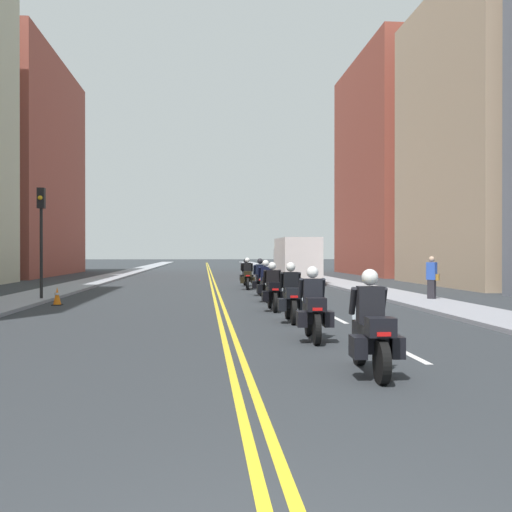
{
  "coord_description": "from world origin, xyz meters",
  "views": [
    {
      "loc": [
        -0.57,
        -3.24,
        1.9
      ],
      "look_at": [
        1.51,
        20.93,
        1.77
      ],
      "focal_mm": 42.81,
      "sensor_mm": 36.0,
      "label": 1
    }
  ],
  "objects_px": {
    "pedestrian_0": "(432,278)",
    "motorcycle_0": "(371,333)",
    "motorcycle_7": "(246,275)",
    "traffic_light_near": "(41,223)",
    "motorcycle_6": "(247,276)",
    "motorcycle_3": "(273,290)",
    "motorcycle_1": "(313,310)",
    "motorcycle_2": "(291,298)",
    "motorcycle_4": "(266,285)",
    "parked_truck": "(296,263)",
    "motorcycle_5": "(260,280)",
    "traffic_cone_2": "(57,296)"
  },
  "relations": [
    {
      "from": "pedestrian_0",
      "to": "motorcycle_0",
      "type": "bearing_deg",
      "value": -69.6
    },
    {
      "from": "motorcycle_7",
      "to": "traffic_light_near",
      "type": "distance_m",
      "value": 13.76
    },
    {
      "from": "pedestrian_0",
      "to": "traffic_light_near",
      "type": "bearing_deg",
      "value": -140.97
    },
    {
      "from": "motorcycle_0",
      "to": "motorcycle_6",
      "type": "xyz_separation_m",
      "value": [
        -0.32,
        22.37,
        0.01
      ]
    },
    {
      "from": "motorcycle_7",
      "to": "motorcycle_3",
      "type": "bearing_deg",
      "value": -91.89
    },
    {
      "from": "motorcycle_6",
      "to": "motorcycle_1",
      "type": "bearing_deg",
      "value": -87.26
    },
    {
      "from": "motorcycle_2",
      "to": "motorcycle_4",
      "type": "height_order",
      "value": "motorcycle_2"
    },
    {
      "from": "motorcycle_0",
      "to": "motorcycle_2",
      "type": "xyz_separation_m",
      "value": [
        -0.2,
        7.28,
        0.01
      ]
    },
    {
      "from": "motorcycle_2",
      "to": "motorcycle_3",
      "type": "height_order",
      "value": "motorcycle_2"
    },
    {
      "from": "motorcycle_1",
      "to": "motorcycle_2",
      "type": "height_order",
      "value": "motorcycle_2"
    },
    {
      "from": "motorcycle_7",
      "to": "parked_truck",
      "type": "height_order",
      "value": "parked_truck"
    },
    {
      "from": "motorcycle_5",
      "to": "traffic_cone_2",
      "type": "height_order",
      "value": "motorcycle_5"
    },
    {
      "from": "motorcycle_2",
      "to": "pedestrian_0",
      "type": "bearing_deg",
      "value": 46.79
    },
    {
      "from": "parked_truck",
      "to": "motorcycle_5",
      "type": "bearing_deg",
      "value": -107.33
    },
    {
      "from": "motorcycle_3",
      "to": "motorcycle_4",
      "type": "height_order",
      "value": "motorcycle_4"
    },
    {
      "from": "motorcycle_6",
      "to": "motorcycle_4",
      "type": "bearing_deg",
      "value": -86.43
    },
    {
      "from": "pedestrian_0",
      "to": "parked_truck",
      "type": "xyz_separation_m",
      "value": [
        -3.14,
        14.37,
        0.36
      ]
    },
    {
      "from": "traffic_light_near",
      "to": "traffic_cone_2",
      "type": "bearing_deg",
      "value": -60.68
    },
    {
      "from": "motorcycle_5",
      "to": "motorcycle_7",
      "type": "bearing_deg",
      "value": 92.27
    },
    {
      "from": "motorcycle_4",
      "to": "pedestrian_0",
      "type": "relative_size",
      "value": 1.21
    },
    {
      "from": "motorcycle_3",
      "to": "motorcycle_1",
      "type": "bearing_deg",
      "value": -89.05
    },
    {
      "from": "motorcycle_1",
      "to": "motorcycle_7",
      "type": "relative_size",
      "value": 1.01
    },
    {
      "from": "motorcycle_2",
      "to": "pedestrian_0",
      "type": "relative_size",
      "value": 1.21
    },
    {
      "from": "motorcycle_5",
      "to": "parked_truck",
      "type": "xyz_separation_m",
      "value": [
        3.15,
        10.1,
        0.61
      ]
    },
    {
      "from": "motorcycle_3",
      "to": "motorcycle_4",
      "type": "bearing_deg",
      "value": 87.75
    },
    {
      "from": "motorcycle_7",
      "to": "traffic_cone_2",
      "type": "bearing_deg",
      "value": -123.61
    },
    {
      "from": "motorcycle_3",
      "to": "parked_truck",
      "type": "bearing_deg",
      "value": 79.1
    },
    {
      "from": "pedestrian_0",
      "to": "motorcycle_3",
      "type": "bearing_deg",
      "value": -110.18
    },
    {
      "from": "motorcycle_3",
      "to": "motorcycle_2",
      "type": "bearing_deg",
      "value": -87.71
    },
    {
      "from": "motorcycle_1",
      "to": "pedestrian_0",
      "type": "distance_m",
      "value": 11.87
    },
    {
      "from": "motorcycle_1",
      "to": "traffic_light_near",
      "type": "bearing_deg",
      "value": 130.2
    },
    {
      "from": "motorcycle_6",
      "to": "parked_truck",
      "type": "relative_size",
      "value": 0.33
    },
    {
      "from": "motorcycle_2",
      "to": "motorcycle_6",
      "type": "relative_size",
      "value": 1.0
    },
    {
      "from": "parked_truck",
      "to": "pedestrian_0",
      "type": "bearing_deg",
      "value": -77.69
    },
    {
      "from": "motorcycle_3",
      "to": "motorcycle_6",
      "type": "distance_m",
      "value": 11.72
    },
    {
      "from": "motorcycle_4",
      "to": "motorcycle_7",
      "type": "height_order",
      "value": "motorcycle_4"
    },
    {
      "from": "traffic_light_near",
      "to": "pedestrian_0",
      "type": "height_order",
      "value": "traffic_light_near"
    },
    {
      "from": "motorcycle_3",
      "to": "motorcycle_6",
      "type": "height_order",
      "value": "motorcycle_6"
    },
    {
      "from": "motorcycle_1",
      "to": "parked_truck",
      "type": "xyz_separation_m",
      "value": [
        3.32,
        24.33,
        0.61
      ]
    },
    {
      "from": "motorcycle_4",
      "to": "motorcycle_5",
      "type": "xyz_separation_m",
      "value": [
        0.11,
        3.59,
        0.0
      ]
    },
    {
      "from": "motorcycle_2",
      "to": "parked_truck",
      "type": "height_order",
      "value": "parked_truck"
    },
    {
      "from": "motorcycle_0",
      "to": "motorcycle_1",
      "type": "relative_size",
      "value": 1.01
    },
    {
      "from": "motorcycle_5",
      "to": "traffic_light_near",
      "type": "distance_m",
      "value": 9.58
    },
    {
      "from": "motorcycle_1",
      "to": "motorcycle_2",
      "type": "distance_m",
      "value": 3.54
    },
    {
      "from": "motorcycle_0",
      "to": "motorcycle_3",
      "type": "bearing_deg",
      "value": 93.77
    },
    {
      "from": "motorcycle_5",
      "to": "motorcycle_3",
      "type": "bearing_deg",
      "value": -90.62
    },
    {
      "from": "traffic_cone_2",
      "to": "motorcycle_4",
      "type": "bearing_deg",
      "value": 7.31
    },
    {
      "from": "motorcycle_0",
      "to": "motorcycle_6",
      "type": "distance_m",
      "value": 22.37
    },
    {
      "from": "motorcycle_1",
      "to": "motorcycle_6",
      "type": "distance_m",
      "value": 18.62
    },
    {
      "from": "motorcycle_4",
      "to": "motorcycle_5",
      "type": "relative_size",
      "value": 1.01
    }
  ]
}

